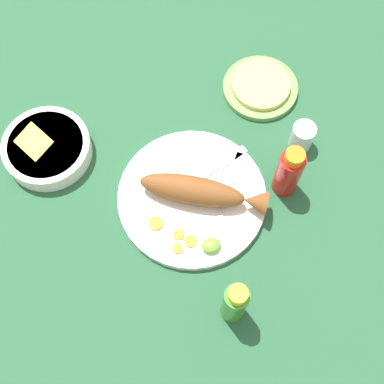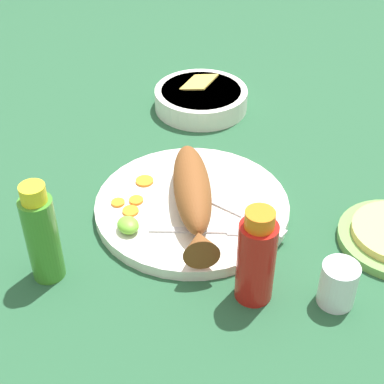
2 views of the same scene
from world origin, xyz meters
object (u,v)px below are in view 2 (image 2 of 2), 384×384
(main_plate, at_px, (192,206))
(fork_far, at_px, (221,231))
(hot_sauce_bottle_green, at_px, (42,235))
(guacamole_bowl, at_px, (201,98))
(hot_sauce_bottle_red, at_px, (256,258))
(fork_near, at_px, (239,214))
(fried_fish, at_px, (193,194))
(salt_cup, at_px, (338,286))

(main_plate, bearing_deg, fork_far, -177.94)
(hot_sauce_bottle_green, relative_size, guacamole_bowl, 0.84)
(main_plate, relative_size, hot_sauce_bottle_red, 2.11)
(fork_far, height_order, guacamole_bowl, guacamole_bowl)
(fork_near, distance_m, hot_sauce_bottle_red, 0.15)
(fork_near, height_order, fork_far, same)
(fried_fish, xyz_separation_m, salt_cup, (-0.24, -0.08, -0.02))
(hot_sauce_bottle_red, height_order, guacamole_bowl, hot_sauce_bottle_red)
(fried_fish, xyz_separation_m, fork_far, (-0.06, -0.01, -0.03))
(fork_near, xyz_separation_m, hot_sauce_bottle_green, (0.04, 0.29, 0.05))
(main_plate, height_order, fork_near, fork_near)
(fork_far, xyz_separation_m, guacamole_bowl, (0.35, -0.17, 0.00))
(main_plate, distance_m, fried_fish, 0.04)
(main_plate, relative_size, fork_near, 1.74)
(fried_fish, height_order, hot_sauce_bottle_red, hot_sauce_bottle_red)
(fried_fish, height_order, fork_near, fried_fish)
(hot_sauce_bottle_green, relative_size, salt_cup, 2.43)
(fried_fish, relative_size, fork_near, 1.46)
(fried_fish, relative_size, guacamole_bowl, 1.39)
(fork_near, distance_m, fork_far, 0.05)
(main_plate, height_order, hot_sauce_bottle_green, hot_sauce_bottle_green)
(fork_far, relative_size, guacamole_bowl, 0.90)
(fried_fish, bearing_deg, main_plate, 0.00)
(main_plate, bearing_deg, fried_fish, 155.71)
(salt_cup, bearing_deg, hot_sauce_bottle_red, 54.61)
(hot_sauce_bottle_green, height_order, guacamole_bowl, hot_sauce_bottle_green)
(main_plate, relative_size, salt_cup, 4.78)
(fork_far, distance_m, salt_cup, 0.19)
(fried_fish, height_order, fork_far, fried_fish)
(main_plate, xyz_separation_m, fork_near, (-0.06, -0.05, 0.01))
(main_plate, height_order, guacamole_bowl, guacamole_bowl)
(hot_sauce_bottle_red, xyz_separation_m, guacamole_bowl, (0.47, -0.19, -0.04))
(hot_sauce_bottle_red, relative_size, guacamole_bowl, 0.78)
(guacamole_bowl, bearing_deg, fried_fish, 148.04)
(fried_fish, bearing_deg, salt_cup, -136.68)
(hot_sauce_bottle_red, bearing_deg, salt_cup, -125.39)
(main_plate, bearing_deg, salt_cup, -163.69)
(fork_far, bearing_deg, salt_cup, -36.50)
(fried_fish, xyz_separation_m, guacamole_bowl, (0.29, -0.18, -0.02))
(main_plate, xyz_separation_m, guacamole_bowl, (0.27, -0.17, 0.01))
(fried_fish, height_order, hot_sauce_bottle_green, hot_sauce_bottle_green)
(fried_fish, distance_m, hot_sauce_bottle_green, 0.23)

